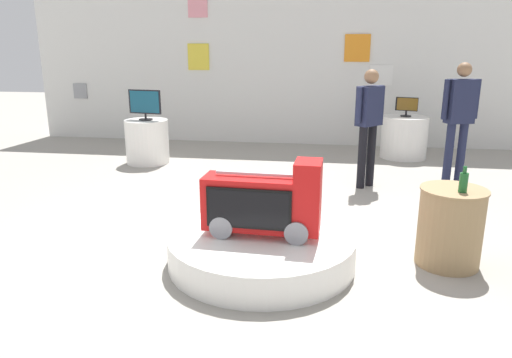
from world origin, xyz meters
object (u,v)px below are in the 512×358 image
side_table_round (450,226)px  shopper_browsing_rear (459,115)px  main_display_pedestal (262,249)px  display_pedestal_left_rear (147,142)px  tv_on_center_rear (407,106)px  novelty_firetruck_tv (264,205)px  shopper_browsing_near_truck (369,119)px  display_pedestal_center_rear (404,137)px  tv_on_left_rear (145,104)px  bottle_on_side_table (464,182)px

side_table_round → shopper_browsing_rear: (0.70, 2.80, 0.66)m
main_display_pedestal → display_pedestal_left_rear: bearing=124.5°
tv_on_center_rear → novelty_firetruck_tv: bearing=-112.0°
shopper_browsing_near_truck → display_pedestal_center_rear: bearing=68.2°
tv_on_left_rear → display_pedestal_center_rear: 4.67m
tv_on_center_rear → shopper_browsing_rear: 1.80m
display_pedestal_center_rear → novelty_firetruck_tv: bearing=-112.0°
side_table_round → shopper_browsing_rear: size_ratio=0.42×
display_pedestal_center_rear → shopper_browsing_rear: bearing=-75.0°
tv_on_left_rear → bottle_on_side_table: (4.30, -3.53, -0.20)m
tv_on_left_rear → shopper_browsing_rear: 4.99m
novelty_firetruck_tv → display_pedestal_center_rear: novelty_firetruck_tv is taller
display_pedestal_center_rear → display_pedestal_left_rear: bearing=-166.2°
tv_on_left_rear → shopper_browsing_near_truck: size_ratio=0.35×
tv_on_left_rear → display_pedestal_left_rear: bearing=99.5°
tv_on_center_rear → shopper_browsing_near_truck: size_ratio=0.23×
shopper_browsing_rear → display_pedestal_center_rear: bearing=105.0°
display_pedestal_center_rear → shopper_browsing_near_truck: shopper_browsing_near_truck is taller
shopper_browsing_rear → main_display_pedestal: bearing=-128.5°
shopper_browsing_near_truck → shopper_browsing_rear: 1.32m
main_display_pedestal → display_pedestal_center_rear: size_ratio=2.12×
novelty_firetruck_tv → tv_on_center_rear: (1.94, 4.78, 0.36)m
side_table_round → display_pedestal_left_rear: bearing=141.1°
tv_on_left_rear → side_table_round: tv_on_left_rear is taller
display_pedestal_center_rear → side_table_round: (-0.23, -4.54, -0.00)m
bottle_on_side_table → novelty_firetruck_tv: bearing=-175.0°
display_pedestal_center_rear → bottle_on_side_table: bottle_on_side_table is taller
novelty_firetruck_tv → shopper_browsing_near_truck: bearing=67.9°
display_pedestal_center_rear → shopper_browsing_near_truck: (-0.82, -2.04, 0.61)m
novelty_firetruck_tv → tv_on_left_rear: size_ratio=1.82×
side_table_round → display_pedestal_center_rear: bearing=87.1°
main_display_pedestal → tv_on_center_rear: 5.22m
bottle_on_side_table → tv_on_left_rear: bearing=140.6°
display_pedestal_left_rear → display_pedestal_center_rear: same height
bottle_on_side_table → shopper_browsing_rear: size_ratio=0.13×
bottle_on_side_table → shopper_browsing_rear: 2.98m
shopper_browsing_near_truck → display_pedestal_left_rear: bearing=165.7°
main_display_pedestal → tv_on_center_rear: tv_on_center_rear is taller
novelty_firetruck_tv → shopper_browsing_rear: shopper_browsing_rear is taller
main_display_pedestal → side_table_round: bearing=8.0°
main_display_pedestal → shopper_browsing_rear: shopper_browsing_rear is taller
novelty_firetruck_tv → shopper_browsing_rear: bearing=51.8°
shopper_browsing_near_truck → shopper_browsing_rear: (1.28, 0.30, 0.05)m
display_pedestal_left_rear → tv_on_center_rear: bearing=13.8°
display_pedestal_center_rear → shopper_browsing_rear: size_ratio=0.47×
novelty_firetruck_tv → bottle_on_side_table: bearing=5.0°
bottle_on_side_table → shopper_browsing_near_truck: bearing=103.6°
main_display_pedestal → shopper_browsing_rear: 3.99m
tv_on_center_rear → bottle_on_side_table: 4.64m
display_pedestal_left_rear → main_display_pedestal: bearing=-55.5°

